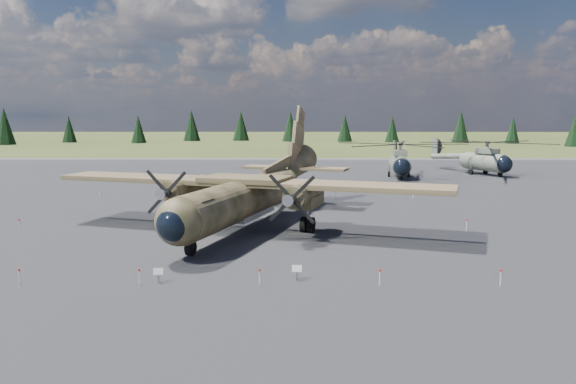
{
  "coord_description": "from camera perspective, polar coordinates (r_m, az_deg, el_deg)",
  "views": [
    {
      "loc": [
        3.56,
        -40.58,
        8.43
      ],
      "look_at": [
        3.34,
        2.0,
        2.61
      ],
      "focal_mm": 35.0,
      "sensor_mm": 36.0,
      "label": 1
    }
  ],
  "objects": [
    {
      "name": "helicopter_mid",
      "position": [
        84.43,
        19.36,
        3.94
      ],
      "size": [
        24.94,
        24.94,
        4.8
      ],
      "rotation": [
        0.0,
        0.0,
        0.42
      ],
      "color": "gray",
      "rests_on": "ground"
    },
    {
      "name": "helicopter_near",
      "position": [
        77.6,
        11.3,
        3.88
      ],
      "size": [
        20.38,
        22.68,
        4.7
      ],
      "rotation": [
        0.0,
        0.0,
        -0.11
      ],
      "color": "gray",
      "rests_on": "ground"
    },
    {
      "name": "treeline",
      "position": [
        42.61,
        9.47,
        2.6
      ],
      "size": [
        300.81,
        305.9,
        10.95
      ],
      "color": "black",
      "rests_on": "ground"
    },
    {
      "name": "barrier_fence",
      "position": [
        41.47,
        -5.28,
        -3.26
      ],
      "size": [
        33.12,
        29.62,
        0.85
      ],
      "color": "silver",
      "rests_on": "ground"
    },
    {
      "name": "ground",
      "position": [
        41.6,
        -4.63,
        -3.93
      ],
      "size": [
        500.0,
        500.0,
        0.0
      ],
      "primitive_type": "plane",
      "color": "#4F5827",
      "rests_on": "ground"
    },
    {
      "name": "info_placard_left",
      "position": [
        29.42,
        -13.03,
        -8.03
      ],
      "size": [
        0.52,
        0.27,
        0.77
      ],
      "rotation": [
        0.0,
        0.0,
        0.14
      ],
      "color": "gray",
      "rests_on": "ground"
    },
    {
      "name": "apron",
      "position": [
        51.4,
        -3.68,
        -1.67
      ],
      "size": [
        120.0,
        120.0,
        0.04
      ],
      "primitive_type": "cube",
      "color": "#56565A",
      "rests_on": "ground"
    },
    {
      "name": "info_placard_right",
      "position": [
        29.16,
        0.9,
        -7.94
      ],
      "size": [
        0.51,
        0.23,
        0.79
      ],
      "rotation": [
        0.0,
        0.0,
        -0.04
      ],
      "color": "gray",
      "rests_on": "ground"
    },
    {
      "name": "transport_plane",
      "position": [
        42.45,
        -3.81,
        0.22
      ],
      "size": [
        29.62,
        26.39,
        9.93
      ],
      "rotation": [
        0.0,
        0.0,
        -0.31
      ],
      "color": "#36361D",
      "rests_on": "ground"
    }
  ]
}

